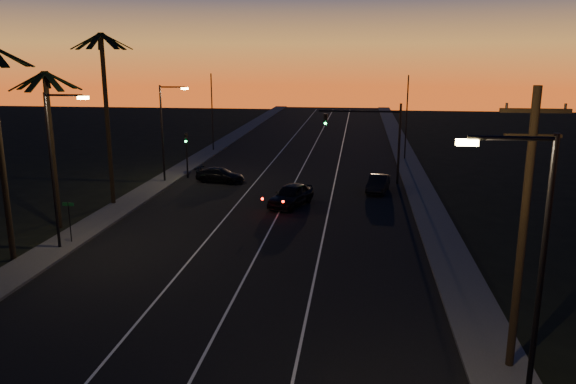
# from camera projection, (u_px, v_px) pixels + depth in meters

# --- Properties ---
(road) EXTENTS (20.00, 170.00, 0.01)m
(road) POSITION_uv_depth(u_px,v_px,m) (273.00, 210.00, 40.81)
(road) COLOR black
(road) RESTS_ON ground
(sidewalk_left) EXTENTS (2.40, 170.00, 0.16)m
(sidewalk_left) POSITION_uv_depth(u_px,v_px,m) (126.00, 204.00, 42.16)
(sidewalk_left) COLOR #3C3C39
(sidewalk_left) RESTS_ON ground
(sidewalk_right) EXTENTS (2.40, 170.00, 0.16)m
(sidewalk_right) POSITION_uv_depth(u_px,v_px,m) (431.00, 214.00, 39.43)
(sidewalk_right) COLOR #3C3C39
(sidewalk_right) RESTS_ON ground
(lane_stripe_left) EXTENTS (0.12, 160.00, 0.01)m
(lane_stripe_left) POSITION_uv_depth(u_px,v_px,m) (233.00, 209.00, 41.18)
(lane_stripe_left) COLOR silver
(lane_stripe_left) RESTS_ON road
(lane_stripe_mid) EXTENTS (0.12, 160.00, 0.01)m
(lane_stripe_mid) POSITION_uv_depth(u_px,v_px,m) (280.00, 210.00, 40.75)
(lane_stripe_mid) COLOR silver
(lane_stripe_mid) RESTS_ON road
(lane_stripe_right) EXTENTS (0.12, 160.00, 0.01)m
(lane_stripe_right) POSITION_uv_depth(u_px,v_px,m) (328.00, 212.00, 40.32)
(lane_stripe_right) COLOR silver
(lane_stripe_right) RESTS_ON road
(palm_mid) EXTENTS (4.25, 4.16, 10.03)m
(palm_mid) POSITION_uv_depth(u_px,v_px,m) (51.00, 132.00, 35.17)
(palm_mid) COLOR black
(palm_mid) RESTS_ON ground
(palm_far) EXTENTS (4.25, 4.16, 12.53)m
(palm_far) POSITION_uv_depth(u_px,v_px,m) (106.00, 103.00, 40.51)
(palm_far) COLOR black
(palm_far) RESTS_ON ground
(streetlight_left_near) EXTENTS (2.55, 0.26, 9.00)m
(streetlight_left_near) POSITION_uv_depth(u_px,v_px,m) (56.00, 159.00, 31.23)
(streetlight_left_near) COLOR black
(streetlight_left_near) RESTS_ON ground
(streetlight_left_far) EXTENTS (2.55, 0.26, 8.50)m
(streetlight_left_far) POSITION_uv_depth(u_px,v_px,m) (165.00, 125.00, 48.64)
(streetlight_left_far) COLOR black
(streetlight_left_far) RESTS_ON ground
(streetlight_right_near) EXTENTS (2.55, 0.26, 9.00)m
(streetlight_right_near) POSITION_uv_depth(u_px,v_px,m) (530.00, 269.00, 15.11)
(streetlight_right_near) COLOR black
(streetlight_right_near) RESTS_ON ground
(street_sign) EXTENTS (0.70, 0.06, 2.60)m
(street_sign) POSITION_uv_depth(u_px,v_px,m) (69.00, 217.00, 33.07)
(street_sign) COLOR black
(street_sign) RESTS_ON ground
(utility_pole) EXTENTS (2.20, 0.28, 10.00)m
(utility_pole) POSITION_uv_depth(u_px,v_px,m) (523.00, 227.00, 18.86)
(utility_pole) COLOR black
(utility_pole) RESTS_ON ground
(signal_mast) EXTENTS (7.10, 0.41, 7.00)m
(signal_mast) POSITION_uv_depth(u_px,v_px,m) (372.00, 129.00, 48.45)
(signal_mast) COLOR black
(signal_mast) RESTS_ON ground
(signal_post) EXTENTS (0.28, 0.37, 4.20)m
(signal_post) POSITION_uv_depth(u_px,v_px,m) (186.00, 147.00, 50.92)
(signal_post) COLOR black
(signal_post) RESTS_ON ground
(far_pole_left) EXTENTS (0.14, 0.14, 9.00)m
(far_pole_left) POSITION_uv_depth(u_px,v_px,m) (212.00, 113.00, 65.20)
(far_pole_left) COLOR black
(far_pole_left) RESTS_ON ground
(far_pole_right) EXTENTS (0.14, 0.14, 9.00)m
(far_pole_right) POSITION_uv_depth(u_px,v_px,m) (406.00, 118.00, 59.62)
(far_pole_right) COLOR black
(far_pole_right) RESTS_ON ground
(lead_car) EXTENTS (3.56, 5.69, 1.65)m
(lead_car) POSITION_uv_depth(u_px,v_px,m) (291.00, 195.00, 41.79)
(lead_car) COLOR black
(lead_car) RESTS_ON road
(right_car) EXTENTS (2.15, 4.35, 1.37)m
(right_car) POSITION_uv_depth(u_px,v_px,m) (378.00, 184.00, 46.11)
(right_car) COLOR black
(right_car) RESTS_ON road
(cross_car) EXTENTS (4.67, 2.63, 1.28)m
(cross_car) POSITION_uv_depth(u_px,v_px,m) (220.00, 175.00, 49.71)
(cross_car) COLOR black
(cross_car) RESTS_ON road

